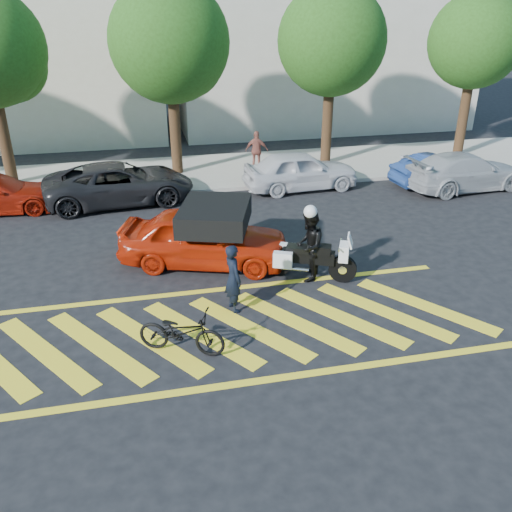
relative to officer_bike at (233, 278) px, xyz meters
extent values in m
plane|color=black|center=(-0.32, -0.88, -0.84)|extent=(90.00, 90.00, 0.00)
cube|color=#9E998E|center=(-0.32, 11.12, -0.77)|extent=(60.00, 5.00, 0.15)
cube|color=yellow|center=(-4.22, -0.88, -0.84)|extent=(2.43, 3.21, 0.01)
cube|color=yellow|center=(-3.12, -0.88, -0.84)|extent=(2.43, 3.21, 0.01)
cube|color=yellow|center=(-2.02, -0.88, -0.84)|extent=(2.43, 3.21, 0.01)
cube|color=yellow|center=(-0.92, -0.88, -0.84)|extent=(2.43, 3.21, 0.01)
cube|color=yellow|center=(0.18, -0.88, -0.84)|extent=(2.43, 3.21, 0.01)
cube|color=yellow|center=(1.28, -0.88, -0.84)|extent=(2.43, 3.21, 0.01)
cube|color=yellow|center=(2.38, -0.88, -0.84)|extent=(2.43, 3.21, 0.01)
cube|color=yellow|center=(3.48, -0.88, -0.84)|extent=(2.43, 3.21, 0.01)
cube|color=yellow|center=(4.58, -0.88, -0.84)|extent=(2.43, 3.21, 0.01)
cube|color=yellow|center=(-0.32, -2.78, -0.84)|extent=(12.00, 0.20, 0.01)
cube|color=yellow|center=(-0.32, 1.02, -0.84)|extent=(12.00, 0.20, 0.01)
cube|color=beige|center=(8.68, 20.12, 4.66)|extent=(16.00, 8.00, 11.00)
cylinder|color=black|center=(-6.82, 11.12, 1.16)|extent=(0.44, 0.44, 4.00)
sphere|color=#244A13|center=(-6.22, 11.42, 3.68)|extent=(2.73, 2.73, 2.73)
cylinder|color=black|center=(-0.32, 11.12, 1.16)|extent=(0.44, 0.44, 4.00)
sphere|color=#244A13|center=(-0.32, 11.12, 4.42)|extent=(4.60, 4.60, 4.60)
sphere|color=#244A13|center=(0.28, 11.42, 3.73)|extent=(2.99, 2.99, 2.99)
cylinder|color=black|center=(6.18, 11.12, 1.16)|extent=(0.44, 0.44, 4.00)
sphere|color=#244A13|center=(6.18, 11.12, 4.37)|extent=(4.40, 4.40, 4.40)
sphere|color=#244A13|center=(6.78, 11.42, 3.71)|extent=(2.86, 2.86, 2.86)
cylinder|color=black|center=(12.68, 11.12, 1.16)|extent=(0.44, 0.44, 4.00)
sphere|color=#244A13|center=(12.68, 11.12, 4.26)|extent=(4.00, 4.00, 4.00)
sphere|color=#244A13|center=(13.28, 11.42, 3.66)|extent=(2.60, 2.60, 2.60)
imported|color=black|center=(0.00, 0.00, 0.00)|extent=(0.53, 0.69, 1.69)
imported|color=black|center=(-1.38, -1.47, -0.35)|extent=(1.98, 1.38, 0.99)
cylinder|color=black|center=(1.48, 1.48, -0.48)|extent=(0.73, 0.45, 0.73)
cylinder|color=silver|center=(1.48, 1.48, -0.48)|extent=(0.27, 0.25, 0.22)
cylinder|color=black|center=(3.04, 0.76, -0.48)|extent=(0.73, 0.45, 0.73)
cylinder|color=silver|center=(3.04, 0.76, -0.48)|extent=(0.27, 0.25, 0.22)
cube|color=black|center=(2.21, 1.14, -0.20)|extent=(1.37, 0.84, 0.33)
cube|color=black|center=(2.51, 1.00, 0.02)|extent=(0.59, 0.51, 0.24)
cube|color=black|center=(1.96, 1.26, 0.00)|extent=(0.71, 0.60, 0.13)
cube|color=silver|center=(3.04, 0.76, 0.02)|extent=(0.41, 0.52, 0.44)
cube|color=silver|center=(1.76, 1.67, -0.24)|extent=(0.53, 0.39, 0.42)
cube|color=silver|center=(1.52, 1.15, -0.24)|extent=(0.53, 0.39, 0.42)
imported|color=black|center=(2.21, 1.12, 0.11)|extent=(1.05, 1.15, 1.91)
imported|color=#B01F08|center=(-0.34, 2.62, -0.05)|extent=(4.98, 3.20, 1.58)
imported|color=black|center=(-2.64, 8.25, -0.11)|extent=(5.49, 2.96, 1.46)
imported|color=silver|center=(4.18, 8.32, -0.09)|extent=(4.50, 2.03, 1.50)
imported|color=navy|center=(9.58, 7.63, -0.24)|extent=(3.76, 1.66, 1.20)
imported|color=#9DA1A5|center=(10.38, 6.92, -0.14)|extent=(5.05, 2.49, 1.41)
imported|color=#955144|center=(3.01, 10.82, 0.12)|extent=(1.03, 0.67, 1.62)
camera|label=1|loc=(-1.94, -11.06, 5.96)|focal=38.00mm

